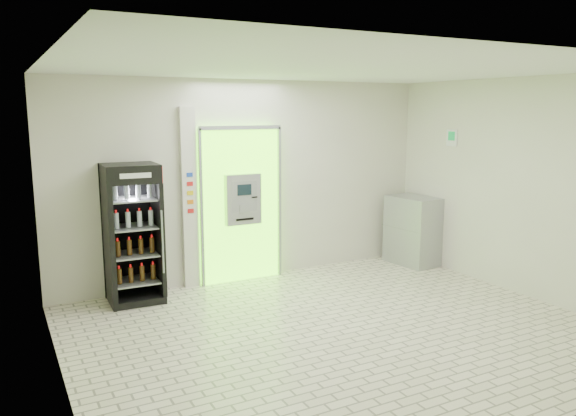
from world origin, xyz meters
TOP-DOWN VIEW (x-y plane):
  - ground at (0.00, 0.00)m, footprint 6.00×6.00m
  - room_shell at (0.00, 0.00)m, footprint 6.00×6.00m
  - atm_assembly at (-0.20, 2.41)m, footprint 1.30×0.24m
  - pillar at (-0.98, 2.45)m, footprint 0.22×0.11m
  - beverage_cooler at (-1.86, 2.19)m, footprint 0.72×0.68m
  - steel_cabinet at (2.71, 1.90)m, footprint 0.66×0.91m
  - exit_sign at (2.99, 1.40)m, footprint 0.02×0.22m

SIDE VIEW (x-z plane):
  - ground at x=0.00m, z-range 0.00..0.00m
  - steel_cabinet at x=2.71m, z-range 0.00..1.13m
  - beverage_cooler at x=-1.86m, z-range -0.04..1.82m
  - atm_assembly at x=-0.20m, z-range 0.01..2.34m
  - pillar at x=-0.98m, z-range 0.00..2.60m
  - room_shell at x=0.00m, z-range -1.16..4.84m
  - exit_sign at x=2.99m, z-range 1.99..2.25m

